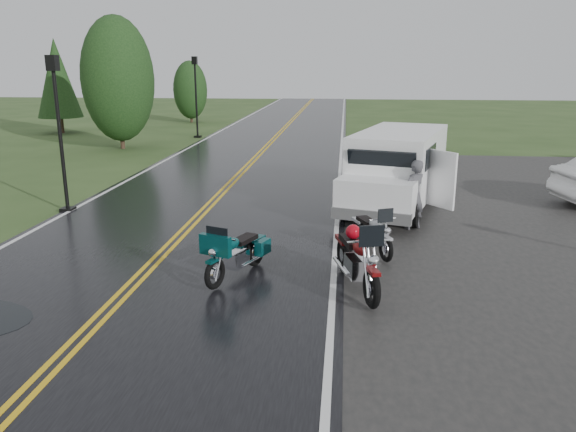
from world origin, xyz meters
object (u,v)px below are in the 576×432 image
Objects in this scene: person_at_van at (414,196)px; van_white at (348,180)px; motorcycle_teal at (214,262)px; motorcycle_red at (372,272)px; lamp_post_far_left at (196,97)px; motorcycle_silver at (386,239)px; lamp_post_near_left at (60,135)px.

van_white is at bearing -60.37° from person_at_van.
person_at_van is at bearing 69.43° from motorcycle_teal.
motorcycle_red is at bearing 36.26° from person_at_van.
lamp_post_far_left is at bearing 127.21° from motorcycle_teal.
motorcycle_red is 5.20m from person_at_van.
lamp_post_far_left reaches higher than motorcycle_silver.
lamp_post_far_left is at bearing 91.88° from lamp_post_near_left.
motorcycle_teal is at bearing -44.14° from lamp_post_near_left.
lamp_post_far_left reaches higher than motorcycle_teal.
person_at_van is at bearing -60.03° from lamp_post_far_left.
lamp_post_far_left is at bearing 91.96° from motorcycle_silver.
motorcycle_silver is at bearing -59.46° from van_white.
motorcycle_teal is 6.07m from person_at_van.
van_white is 1.33× the size of lamp_post_near_left.
motorcycle_teal is at bearing 7.81° from person_at_van.
person_at_van is (4.09, 4.48, 0.29)m from motorcycle_teal.
lamp_post_far_left is (-10.19, 17.67, 1.39)m from person_at_van.
person_at_van is 9.77m from lamp_post_near_left.
motorcycle_silver is 0.41× the size of lamp_post_far_left.
motorcycle_teal is at bearing -74.60° from lamp_post_far_left.
van_white is 19.09m from lamp_post_far_left.
person_at_van is (0.85, 2.67, 0.33)m from motorcycle_silver.
van_white is (-0.81, 3.29, 0.58)m from motorcycle_silver.
motorcycle_teal is at bearing 153.32° from motorcycle_red.
person_at_van is 0.40× the size of lamp_post_near_left.
person_at_van is at bearing 60.58° from motorcycle_red.
motorcycle_red is 0.41× the size of van_white.
motorcycle_silver is 1.07× the size of person_at_van.
motorcycle_red is 24.46m from lamp_post_far_left.
lamp_post_far_left is (-9.34, 20.34, 1.72)m from motorcycle_silver.
lamp_post_near_left reaches higher than motorcycle_red.
motorcycle_teal is (-2.84, 0.56, -0.12)m from motorcycle_red.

